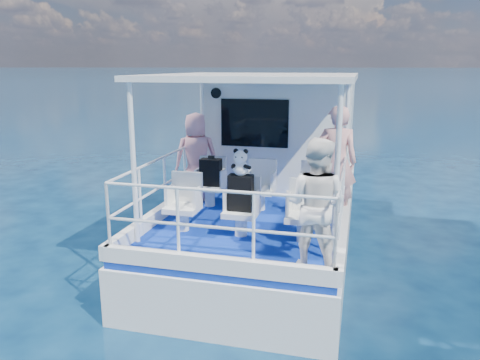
# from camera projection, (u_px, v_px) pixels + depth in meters

# --- Properties ---
(ground) EXTENTS (2000.00, 2000.00, 0.00)m
(ground) POSITION_uv_depth(u_px,v_px,m) (257.00, 263.00, 8.07)
(ground) COLOR #08203C
(ground) RESTS_ON ground
(hull) EXTENTS (3.00, 7.00, 1.60)m
(hull) POSITION_uv_depth(u_px,v_px,m) (268.00, 242.00, 9.01)
(hull) COLOR white
(hull) RESTS_ON ground
(deck) EXTENTS (2.90, 6.90, 0.10)m
(deck) POSITION_uv_depth(u_px,v_px,m) (269.00, 200.00, 8.81)
(deck) COLOR #0B2A9C
(deck) RESTS_ON hull
(cabin) EXTENTS (2.85, 2.00, 2.20)m
(cabin) POSITION_uv_depth(u_px,v_px,m) (281.00, 130.00, 9.76)
(cabin) COLOR white
(cabin) RESTS_ON deck
(canopy) EXTENTS (3.00, 3.20, 0.08)m
(canopy) POSITION_uv_depth(u_px,v_px,m) (256.00, 77.00, 7.13)
(canopy) COLOR white
(canopy) RESTS_ON cabin
(canopy_posts) EXTENTS (2.77, 2.97, 2.20)m
(canopy_posts) POSITION_uv_depth(u_px,v_px,m) (254.00, 151.00, 7.36)
(canopy_posts) COLOR white
(canopy_posts) RESTS_ON deck
(railings) EXTENTS (2.84, 3.59, 1.00)m
(railings) POSITION_uv_depth(u_px,v_px,m) (250.00, 193.00, 7.19)
(railings) COLOR white
(railings) RESTS_ON deck
(seat_port_fwd) EXTENTS (0.48, 0.46, 0.38)m
(seat_port_fwd) POSITION_uv_depth(u_px,v_px,m) (210.00, 195.00, 8.21)
(seat_port_fwd) COLOR white
(seat_port_fwd) RESTS_ON deck
(seat_center_fwd) EXTENTS (0.48, 0.46, 0.38)m
(seat_center_fwd) POSITION_uv_depth(u_px,v_px,m) (260.00, 199.00, 8.00)
(seat_center_fwd) COLOR white
(seat_center_fwd) RESTS_ON deck
(seat_stbd_fwd) EXTENTS (0.48, 0.46, 0.38)m
(seat_stbd_fwd) POSITION_uv_depth(u_px,v_px,m) (313.00, 203.00, 7.78)
(seat_stbd_fwd) COLOR white
(seat_stbd_fwd) RESTS_ON deck
(seat_port_aft) EXTENTS (0.48, 0.46, 0.38)m
(seat_port_aft) POSITION_uv_depth(u_px,v_px,m) (183.00, 218.00, 6.99)
(seat_port_aft) COLOR white
(seat_port_aft) RESTS_ON deck
(seat_center_aft) EXTENTS (0.48, 0.46, 0.38)m
(seat_center_aft) POSITION_uv_depth(u_px,v_px,m) (241.00, 223.00, 6.77)
(seat_center_aft) COLOR white
(seat_center_aft) RESTS_ON deck
(seat_stbd_aft) EXTENTS (0.48, 0.46, 0.38)m
(seat_stbd_aft) POSITION_uv_depth(u_px,v_px,m) (303.00, 228.00, 6.55)
(seat_stbd_aft) COLOR white
(seat_stbd_aft) RESTS_ON deck
(passenger_port_fwd) EXTENTS (0.71, 0.62, 1.60)m
(passenger_port_fwd) POSITION_uv_depth(u_px,v_px,m) (196.00, 157.00, 8.46)
(passenger_port_fwd) COLOR pink
(passenger_port_fwd) RESTS_ON deck
(passenger_stbd_fwd) EXTENTS (0.70, 0.50, 1.81)m
(passenger_stbd_fwd) POSITION_uv_depth(u_px,v_px,m) (336.00, 162.00, 7.48)
(passenger_stbd_fwd) COLOR pink
(passenger_stbd_fwd) RESTS_ON deck
(passenger_stbd_aft) EXTENTS (0.91, 0.78, 1.61)m
(passenger_stbd_aft) POSITION_uv_depth(u_px,v_px,m) (315.00, 205.00, 5.54)
(passenger_stbd_aft) COLOR white
(passenger_stbd_aft) RESTS_ON deck
(backpack_port) EXTENTS (0.36, 0.20, 0.47)m
(backpack_port) POSITION_uv_depth(u_px,v_px,m) (211.00, 172.00, 8.07)
(backpack_port) COLOR black
(backpack_port) RESTS_ON seat_port_fwd
(backpack_center) EXTENTS (0.35, 0.20, 0.52)m
(backpack_center) POSITION_uv_depth(u_px,v_px,m) (241.00, 193.00, 6.67)
(backpack_center) COLOR black
(backpack_center) RESTS_ON seat_center_aft
(compact_camera) EXTENTS (0.10, 0.06, 0.06)m
(compact_camera) POSITION_uv_depth(u_px,v_px,m) (211.00, 157.00, 8.00)
(compact_camera) COLOR black
(compact_camera) RESTS_ON backpack_port
(panda) EXTENTS (0.24, 0.20, 0.38)m
(panda) POSITION_uv_depth(u_px,v_px,m) (241.00, 162.00, 6.55)
(panda) COLOR white
(panda) RESTS_ON backpack_center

